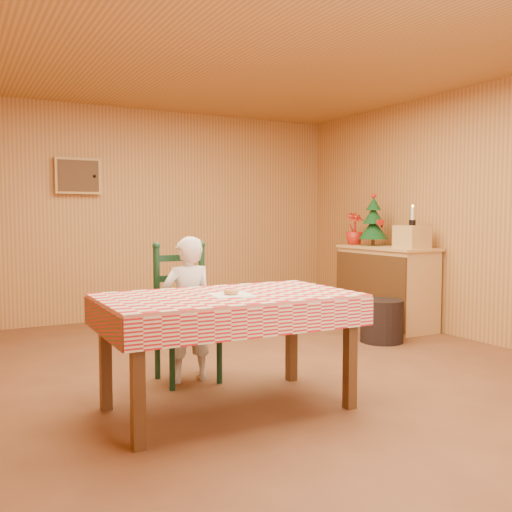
{
  "coord_description": "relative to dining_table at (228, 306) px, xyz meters",
  "views": [
    {
      "loc": [
        -2.22,
        -3.96,
        1.28
      ],
      "look_at": [
        0.0,
        0.2,
        0.95
      ],
      "focal_mm": 40.0,
      "sensor_mm": 36.0,
      "label": 1
    }
  ],
  "objects": [
    {
      "name": "ground",
      "position": [
        0.64,
        0.6,
        -0.69
      ],
      "size": [
        6.0,
        6.0,
        0.0
      ],
      "primitive_type": "plane",
      "color": "brown",
      "rests_on": "ground"
    },
    {
      "name": "cabin_walls",
      "position": [
        0.63,
        1.13,
        1.14
      ],
      "size": [
        5.1,
        6.05,
        2.65
      ],
      "color": "#C08545",
      "rests_on": "ground"
    },
    {
      "name": "candle_set",
      "position": [
        2.84,
        1.31,
        0.56
      ],
      "size": [
        0.07,
        0.07,
        0.22
      ],
      "color": "black",
      "rests_on": "crate"
    },
    {
      "name": "napkin",
      "position": [
        0.0,
        -0.05,
        0.08
      ],
      "size": [
        0.29,
        0.29,
        0.0
      ],
      "primitive_type": "cube",
      "rotation": [
        0.0,
        0.0,
        -0.11
      ],
      "color": "white",
      "rests_on": "dining_table"
    },
    {
      "name": "ladder_chair",
      "position": [
        -0.0,
        0.79,
        -0.18
      ],
      "size": [
        0.44,
        0.4,
        1.08
      ],
      "color": "black",
      "rests_on": "ground"
    },
    {
      "name": "flower_arrangement",
      "position": [
        2.79,
        2.26,
        0.44
      ],
      "size": [
        0.24,
        0.24,
        0.39
      ],
      "primitive_type": "imported",
      "rotation": [
        0.0,
        0.0,
        -0.12
      ],
      "color": "#B11C10",
      "rests_on": "shelf_unit"
    },
    {
      "name": "shelf_unit",
      "position": [
        2.83,
        1.71,
        -0.22
      ],
      "size": [
        0.54,
        1.24,
        0.93
      ],
      "color": "tan",
      "rests_on": "ground"
    },
    {
      "name": "dining_table",
      "position": [
        0.0,
        0.0,
        0.0
      ],
      "size": [
        1.66,
        0.96,
        0.77
      ],
      "color": "#513015",
      "rests_on": "ground"
    },
    {
      "name": "crate",
      "position": [
        2.84,
        1.31,
        0.37
      ],
      "size": [
        0.31,
        0.31,
        0.25
      ],
      "primitive_type": "cube",
      "rotation": [
        0.0,
        0.0,
        0.03
      ],
      "color": "tan",
      "rests_on": "shelf_unit"
    },
    {
      "name": "donut",
      "position": [
        0.0,
        -0.05,
        0.1
      ],
      "size": [
        0.13,
        0.13,
        0.03
      ],
      "primitive_type": "torus",
      "rotation": [
        0.0,
        0.0,
        -0.39
      ],
      "color": "#C98B48",
      "rests_on": "napkin"
    },
    {
      "name": "seated_child",
      "position": [
        0.0,
        0.73,
        -0.13
      ],
      "size": [
        0.41,
        0.27,
        1.12
      ],
      "primitive_type": "imported",
      "rotation": [
        0.0,
        0.0,
        3.14
      ],
      "color": "silver",
      "rests_on": "ground"
    },
    {
      "name": "christmas_tree",
      "position": [
        2.84,
        1.96,
        0.52
      ],
      "size": [
        0.34,
        0.34,
        0.62
      ],
      "color": "#513015",
      "rests_on": "shelf_unit"
    },
    {
      "name": "storage_bin",
      "position": [
        2.25,
        1.09,
        -0.47
      ],
      "size": [
        0.44,
        0.44,
        0.43
      ],
      "primitive_type": "cylinder",
      "rotation": [
        0.0,
        0.0,
        0.01
      ],
      "color": "black",
      "rests_on": "ground"
    }
  ]
}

